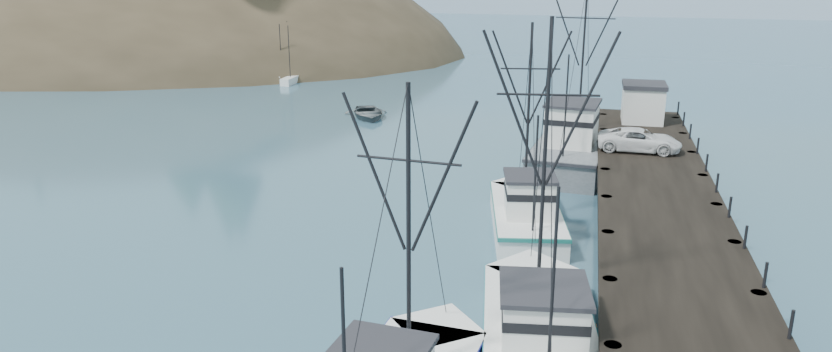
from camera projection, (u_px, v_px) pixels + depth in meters
The scene contains 11 objects.
pier at pixel (660, 206), 36.62m from camera, with size 6.00×44.00×2.00m.
headland at pixel (31, 73), 116.05m from camera, with size 134.80×78.00×51.00m.
distant_ridge at pixel (592, 9), 181.46m from camera, with size 360.00×40.00×26.00m, color #9EB2C6.
distant_ridge_far at pixel (408, 2), 206.28m from camera, with size 180.00×25.00×18.00m, color silver.
moored_sailboats at pixel (210, 72), 85.40m from camera, with size 24.37×20.33×6.35m.
trawler_near at pixel (538, 330), 26.43m from camera, with size 5.21×12.09×12.07m.
trawler_far at pixel (526, 213), 38.22m from camera, with size 4.81×10.47×10.76m.
work_vessel at pixel (574, 146), 49.74m from camera, with size 5.77×14.81×12.45m.
pier_shed at pixel (643, 102), 52.87m from camera, with size 3.00×3.20×2.80m.
pickup_truck at pixel (640, 140), 45.28m from camera, with size 2.29×4.97×1.38m, color silver.
motorboat at pixel (368, 117), 63.88m from camera, with size 3.80×5.33×1.10m, color #505759.
Camera 1 is at (10.07, -20.44, 13.77)m, focal length 32.00 mm.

